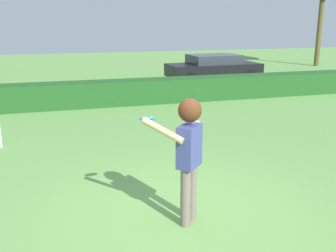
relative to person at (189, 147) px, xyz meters
The scene contains 5 objects.
ground_plane 1.14m from the person, 106.95° to the left, with size 60.00×60.00×0.00m, color #64974B.
person is the anchor object (origin of this frame).
frisbee 0.69m from the person, 140.57° to the left, with size 0.23×0.22×0.10m.
hedge_row 8.28m from the person, 90.50° to the left, with size 23.08×0.90×0.81m, color #1F4F1F.
parked_car_black 13.04m from the person, 65.48° to the left, with size 4.28×1.97×1.25m.
Camera 1 is at (-1.62, -4.96, 2.76)m, focal length 42.07 mm.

